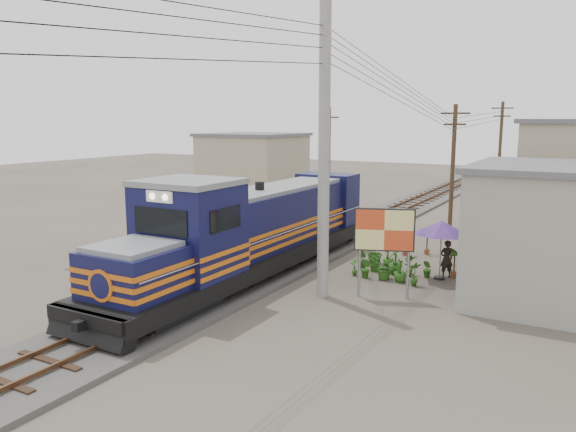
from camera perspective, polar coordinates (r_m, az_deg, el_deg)
The scene contains 14 objects.
ground at distance 22.20m, azimuth -4.12°, elevation -6.40°, with size 120.00×120.00×0.00m, color #473F35.
ballast at distance 30.77m, azimuth 6.17°, elevation -1.68°, with size 3.60×70.00×0.16m, color #595651.
track at distance 30.74m, azimuth 6.18°, elevation -1.35°, with size 1.15×70.00×0.12m.
locomotive at distance 22.04m, azimuth -3.71°, elevation -1.74°, with size 3.05×16.60×4.11m.
utility_pole_main at distance 19.18m, azimuth 3.68°, elevation 6.24°, with size 0.40×0.40×10.00m.
wooden_pole_mid at distance 32.68m, azimuth 16.40°, elevation 5.02°, with size 1.60×0.24×7.00m.
wooden_pole_far at distance 46.35m, azimuth 20.73°, elevation 6.41°, with size 1.60×0.24×7.50m.
wooden_pole_left at distance 39.59m, azimuth 4.17°, elevation 6.17°, with size 1.60×0.24×7.00m.
power_lines at distance 28.87m, azimuth 4.98°, elevation 12.52°, with size 9.65×19.00×3.30m.
shophouse_left at distance 40.34m, azimuth -3.53°, elevation 4.72°, with size 6.30×6.30×5.20m.
billboard at distance 19.62m, azimuth 9.78°, elevation -1.66°, with size 1.97×0.83×3.18m.
market_umbrella at distance 22.46m, azimuth 15.35°, elevation -1.19°, with size 2.18×2.18×2.32m.
vendor at distance 23.03m, azimuth 15.80°, elevation -4.22°, with size 0.55×0.36×1.51m, color black.
plant_nursery at distance 23.21m, azimuth 9.78°, elevation -4.62°, with size 3.37×3.13×1.03m.
Camera 1 is at (11.78, -17.76, 6.20)m, focal length 35.00 mm.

